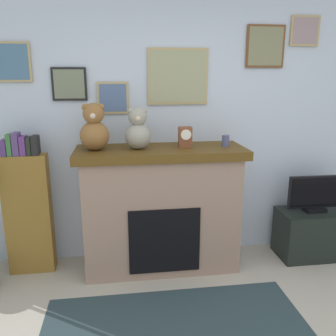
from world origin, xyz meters
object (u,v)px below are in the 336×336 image
object	(u,v)px
mantel_clock	(185,137)
teddy_bear_grey	(94,129)
candle_jar	(226,141)
bookshelf	(28,209)
tv_stand	(312,233)
teddy_bear_brown	(138,130)
fireplace	(161,208)
television	(316,194)

from	to	relation	value
mantel_clock	teddy_bear_grey	distance (m)	0.81
candle_jar	mantel_clock	world-z (taller)	mantel_clock
bookshelf	candle_jar	bearing A→B (deg)	-2.82
tv_stand	teddy_bear_brown	distance (m)	2.07
fireplace	teddy_bear_grey	bearing A→B (deg)	-178.21
teddy_bear_brown	bookshelf	bearing A→B (deg)	174.94
television	teddy_bear_grey	world-z (taller)	teddy_bear_grey
bookshelf	candle_jar	xyz separation A→B (m)	(1.83, -0.09, 0.61)
candle_jar	mantel_clock	bearing A→B (deg)	-179.81
teddy_bear_brown	candle_jar	bearing A→B (deg)	0.03
tv_stand	candle_jar	bearing A→B (deg)	179.42
fireplace	candle_jar	size ratio (longest dim) A/B	14.37
candle_jar	teddy_bear_grey	xyz separation A→B (m)	(-1.19, -0.00, 0.13)
bookshelf	television	bearing A→B (deg)	-2.09
teddy_bear_grey	bookshelf	bearing A→B (deg)	171.98
television	teddy_bear_brown	xyz separation A→B (m)	(-1.76, 0.01, 0.68)
bookshelf	candle_jar	size ratio (longest dim) A/B	12.44
fireplace	bookshelf	size ratio (longest dim) A/B	1.16
teddy_bear_grey	teddy_bear_brown	size ratio (longest dim) A/B	1.11
tv_stand	teddy_bear_grey	world-z (taller)	teddy_bear_grey
television	mantel_clock	bearing A→B (deg)	179.57
bookshelf	tv_stand	world-z (taller)	bookshelf
tv_stand	television	bearing A→B (deg)	-90.00
bookshelf	mantel_clock	world-z (taller)	mantel_clock
mantel_clock	teddy_bear_grey	world-z (taller)	teddy_bear_grey
fireplace	television	xyz separation A→B (m)	(1.56, -0.03, 0.07)
mantel_clock	teddy_bear_grey	xyz separation A→B (m)	(-0.81, 0.00, 0.09)
bookshelf	teddy_bear_brown	size ratio (longest dim) A/B	3.58
fireplace	teddy_bear_grey	distance (m)	0.96
television	teddy_bear_brown	size ratio (longest dim) A/B	1.57
teddy_bear_grey	candle_jar	bearing A→B (deg)	0.03
mantel_clock	teddy_bear_grey	bearing A→B (deg)	179.95
television	mantel_clock	world-z (taller)	mantel_clock
candle_jar	teddy_bear_grey	size ratio (longest dim) A/B	0.26
tv_stand	fireplace	bearing A→B (deg)	178.99
mantel_clock	fireplace	bearing A→B (deg)	175.13
bookshelf	mantel_clock	distance (m)	1.59
television	teddy_bear_grey	bearing A→B (deg)	179.72
tv_stand	teddy_bear_brown	bearing A→B (deg)	179.70
fireplace	teddy_bear_brown	xyz separation A→B (m)	(-0.20, -0.02, 0.75)
teddy_bear_grey	fireplace	bearing A→B (deg)	1.79
candle_jar	mantel_clock	distance (m)	0.38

